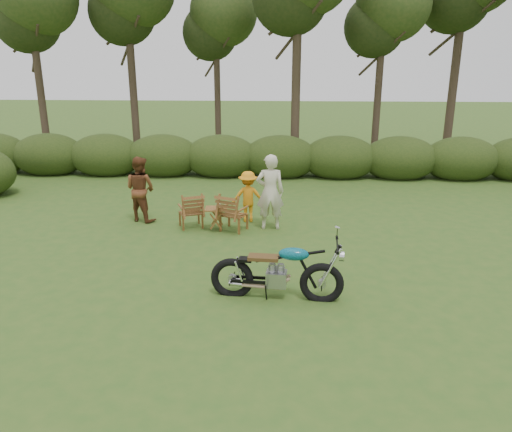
# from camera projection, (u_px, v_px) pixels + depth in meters

# --- Properties ---
(ground) EXTENTS (80.00, 80.00, 0.00)m
(ground) POSITION_uv_depth(u_px,v_px,m) (276.00, 295.00, 8.47)
(ground) COLOR #2E511B
(ground) RESTS_ON ground
(tree_line) EXTENTS (22.52, 11.62, 8.14)m
(tree_line) POSITION_uv_depth(u_px,v_px,m) (297.00, 59.00, 16.56)
(tree_line) COLOR #3C2C20
(tree_line) RESTS_ON ground
(motorcycle) EXTENTS (2.16, 0.97, 1.20)m
(motorcycle) POSITION_uv_depth(u_px,v_px,m) (276.00, 297.00, 8.39)
(motorcycle) COLOR #0D96B4
(motorcycle) RESTS_ON ground
(lawn_chair_right) EXTENTS (0.81, 0.81, 0.90)m
(lawn_chair_right) POSITION_uv_depth(u_px,v_px,m) (234.00, 230.00, 11.66)
(lawn_chair_right) COLOR brown
(lawn_chair_right) RESTS_ON ground
(lawn_chair_left) EXTENTS (0.76, 0.76, 0.85)m
(lawn_chair_left) POSITION_uv_depth(u_px,v_px,m) (191.00, 227.00, 11.88)
(lawn_chair_left) COLOR #5D2D17
(lawn_chair_left) RESTS_ON ground
(side_table) EXTENTS (0.54, 0.46, 0.53)m
(side_table) POSITION_uv_depth(u_px,v_px,m) (216.00, 219.00, 11.60)
(side_table) COLOR brown
(side_table) RESTS_ON ground
(cup) EXTENTS (0.11, 0.11, 0.09)m
(cup) POSITION_uv_depth(u_px,v_px,m) (218.00, 206.00, 11.55)
(cup) COLOR #F2E2C7
(cup) RESTS_ON side_table
(adult_a) EXTENTS (0.67, 0.46, 1.77)m
(adult_a) POSITION_uv_depth(u_px,v_px,m) (270.00, 228.00, 11.79)
(adult_a) COLOR beige
(adult_a) RESTS_ON ground
(adult_b) EXTENTS (0.96, 0.87, 1.60)m
(adult_b) POSITION_uv_depth(u_px,v_px,m) (143.00, 220.00, 12.38)
(adult_b) COLOR brown
(adult_b) RESTS_ON ground
(child) EXTENTS (0.85, 0.54, 1.25)m
(child) POSITION_uv_depth(u_px,v_px,m) (248.00, 221.00, 12.32)
(child) COLOR orange
(child) RESTS_ON ground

